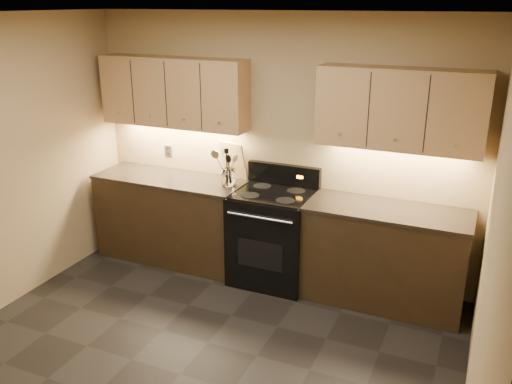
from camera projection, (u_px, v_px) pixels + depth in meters
floor at (180, 374)px, 4.12m from camera, size 4.00×4.00×0.00m
ceiling at (160, 16)px, 3.25m from camera, size 4.00×4.00×0.00m
wall_back at (278, 147)px, 5.41m from camera, size 4.00×0.04×2.60m
wall_right at (487, 272)px, 2.93m from camera, size 0.04×4.00×2.60m
counter_left at (173, 218)px, 5.85m from camera, size 1.62×0.62×0.93m
counter_right at (384, 256)px, 4.98m from camera, size 1.46×0.62×0.93m
stove at (273, 236)px, 5.38m from camera, size 0.76×0.68×1.14m
upper_cab_left at (174, 92)px, 5.53m from camera, size 1.60×0.30×0.70m
upper_cab_right at (400, 109)px, 4.67m from camera, size 1.44×0.30×0.70m
outlet_plate at (168, 151)px, 5.96m from camera, size 0.08×0.01×0.12m
utensil_crock at (228, 178)px, 5.42m from camera, size 0.18×0.18×0.17m
cutting_board at (233, 160)px, 5.60m from camera, size 0.33×0.20×0.39m
wooden_spoon at (225, 169)px, 5.40m from camera, size 0.16×0.14×0.31m
black_spoon at (230, 168)px, 5.40m from camera, size 0.09×0.14×0.33m
black_turner at (227, 167)px, 5.36m from camera, size 0.12×0.13×0.38m
steel_spatula at (231, 167)px, 5.38m from camera, size 0.19×0.14×0.37m
steel_skimmer at (230, 167)px, 5.36m from camera, size 0.25×0.11×0.37m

